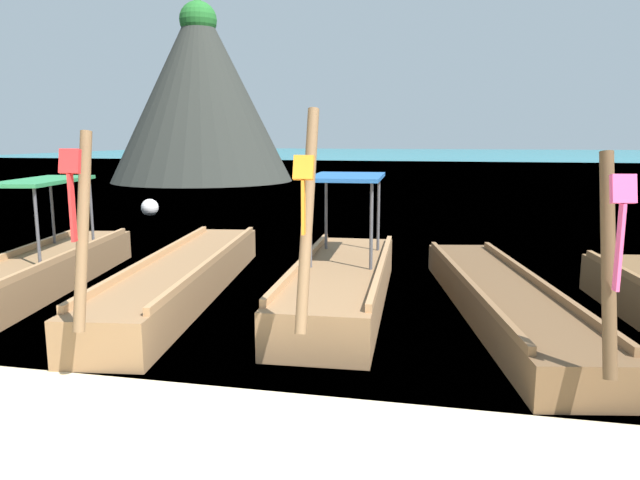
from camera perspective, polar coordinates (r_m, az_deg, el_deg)
The scene contains 7 objects.
sea_water at distance 65.47m, azimuth 10.83°, elevation 7.51°, with size 120.00×120.00×0.00m, color #147A89.
longtail_boat_yellow_ribbon at distance 10.45m, azimuth -26.55°, elevation -3.24°, with size 2.18×7.01×2.56m.
longtail_boat_red_ribbon at distance 9.80m, azimuth -12.87°, elevation -3.49°, with size 1.92×6.86×2.60m.
longtail_boat_orange_ribbon at distance 9.03m, azimuth 2.05°, elevation -4.00°, with size 1.53×5.79×2.84m.
longtail_boat_pink_ribbon at distance 8.86m, azimuth 17.02°, elevation -5.44°, with size 2.22×6.50×2.42m.
karst_rock at distance 35.48m, azimuth -11.74°, elevation 13.64°, with size 11.06×10.32×10.36m.
mooring_buoy_near at distance 19.91m, azimuth -16.02°, elevation 3.02°, with size 0.55×0.55×0.55m.
Camera 1 is at (1.59, -3.34, 2.53)m, focal length 33.35 mm.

